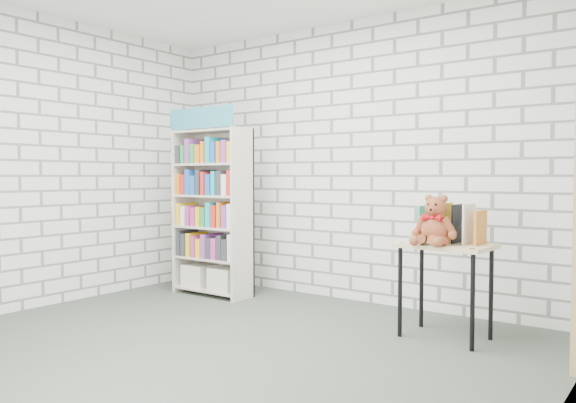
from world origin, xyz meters
The scene contains 6 objects.
ground centered at (0.00, 0.00, 0.00)m, with size 4.50×4.50×0.00m, color #3D463B.
room_shell centered at (0.00, 0.00, 1.78)m, with size 4.52×4.02×2.81m.
bookshelf centered at (-1.30, 1.36, 0.89)m, with size 0.87×0.34×1.96m.
display_table centered at (1.27, 1.24, 0.63)m, with size 0.71×0.51×0.73m.
table_books centered at (1.27, 1.35, 0.88)m, with size 0.49×0.24×0.28m.
teddy_bear centered at (1.21, 1.14, 0.89)m, with size 0.35×0.32×0.38m.
Camera 1 is at (2.81, -2.93, 1.25)m, focal length 35.00 mm.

